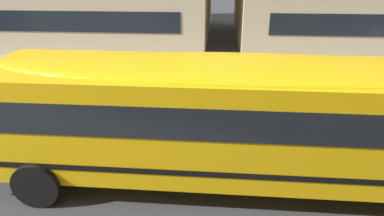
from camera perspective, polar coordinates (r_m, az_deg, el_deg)
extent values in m
plane|color=#38383D|center=(10.72, 27.20, -5.95)|extent=(400.00, 400.00, 0.00)
cube|color=gray|center=(17.45, 18.42, 6.29)|extent=(120.00, 3.00, 0.01)
cube|color=silver|center=(10.72, 27.21, -5.93)|extent=(110.00, 0.16, 0.01)
cube|color=yellow|center=(7.52, 8.51, -1.61)|extent=(11.27, 2.62, 2.25)
cube|color=black|center=(9.48, -29.04, -5.35)|extent=(0.22, 2.56, 0.37)
cube|color=black|center=(7.36, 8.69, 1.25)|extent=(10.60, 2.65, 0.66)
cube|color=black|center=(7.82, 8.22, -6.03)|extent=(11.30, 2.65, 0.12)
ellipsoid|color=yellow|center=(7.12, 9.04, 6.63)|extent=(10.82, 2.41, 0.37)
cylinder|color=black|center=(9.88, -17.98, -3.45)|extent=(1.03, 0.29, 1.02)
cylinder|color=black|center=(7.92, -24.85, -11.70)|extent=(1.03, 0.29, 1.02)
cube|color=black|center=(19.93, -21.86, 13.52)|extent=(13.28, 0.04, 1.10)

